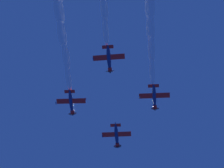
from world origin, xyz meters
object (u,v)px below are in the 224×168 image
object	(u,v)px
airplane_lead	(117,136)
airplane_left_wingman	(71,102)
airplane_slot_tail	(109,59)
airplane_right_wingman	(154,97)

from	to	relation	value
airplane_lead	airplane_left_wingman	distance (m)	16.34
airplane_lead	airplane_slot_tail	size ratio (longest dim) A/B	1.00
airplane_left_wingman	airplane_right_wingman	size ratio (longest dim) A/B	1.00
airplane_slot_tail	airplane_lead	bearing A→B (deg)	-166.01
airplane_left_wingman	airplane_slot_tail	xyz separation A→B (m)	(8.29, 14.17, -0.64)
airplane_left_wingman	airplane_slot_tail	size ratio (longest dim) A/B	0.99
airplane_slot_tail	airplane_left_wingman	bearing A→B (deg)	-120.35
airplane_right_wingman	airplane_slot_tail	bearing A→B (deg)	-29.69
airplane_left_wingman	airplane_right_wingman	xyz separation A→B (m)	(-6.13, 22.39, -0.11)
airplane_left_wingman	airplane_slot_tail	distance (m)	16.43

